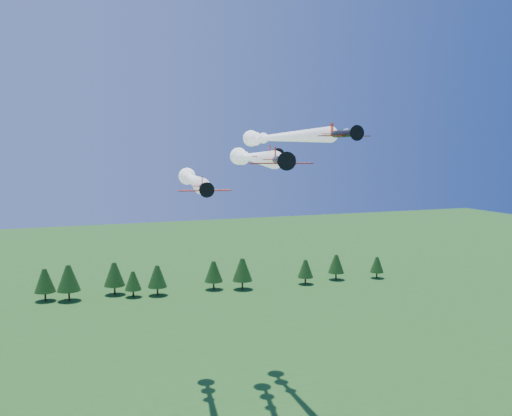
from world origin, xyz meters
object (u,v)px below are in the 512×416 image
object	(u,v)px
plane_left	(192,179)
plane_right	(277,137)
plane_lead	(251,157)
plane_slot	(274,154)

from	to	relation	value
plane_left	plane_right	world-z (taller)	plane_right
plane_lead	plane_left	distance (m)	12.90
plane_right	plane_slot	world-z (taller)	plane_right
plane_lead	plane_slot	bearing A→B (deg)	-83.33
plane_slot	plane_left	bearing A→B (deg)	119.67
plane_right	plane_slot	size ratio (longest dim) A/B	6.77
plane_lead	plane_slot	world-z (taller)	plane_slot
plane_slot	plane_right	bearing A→B (deg)	77.36
plane_lead	plane_right	xyz separation A→B (m)	(8.01, 6.99, 3.81)
plane_lead	plane_slot	xyz separation A→B (m)	(-1.66, -14.50, 0.65)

